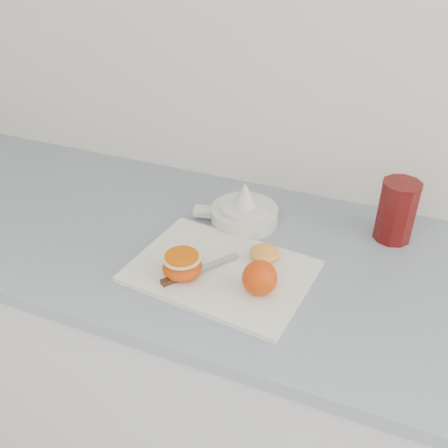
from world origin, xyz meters
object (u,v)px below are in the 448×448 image
half_orange (182,266)px  red_tumbler (396,213)px  citrus_juicer (244,212)px  counter (273,393)px  cutting_board (221,271)px

half_orange → red_tumbler: bearing=40.6°
half_orange → red_tumbler: (0.37, 0.32, 0.03)m
half_orange → red_tumbler: 0.49m
citrus_juicer → red_tumbler: bearing=11.8°
counter → half_orange: size_ratio=32.14×
half_orange → counter: bearing=40.7°
counter → red_tumbler: 0.58m
cutting_board → half_orange: size_ratio=4.42×
counter → half_orange: (-0.17, -0.15, 0.48)m
counter → citrus_juicer: 0.50m
counter → half_orange: bearing=-139.3°
half_orange → citrus_juicer: citrus_juicer is taller
counter → half_orange: half_orange is taller
counter → red_tumbler: (0.20, 0.17, 0.51)m
counter → red_tumbler: size_ratio=18.31×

